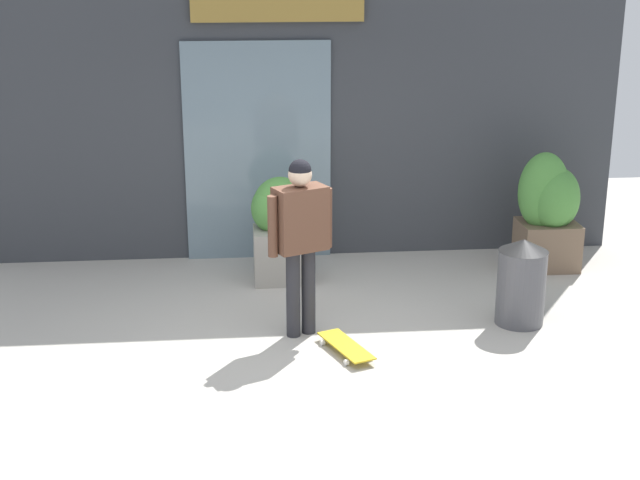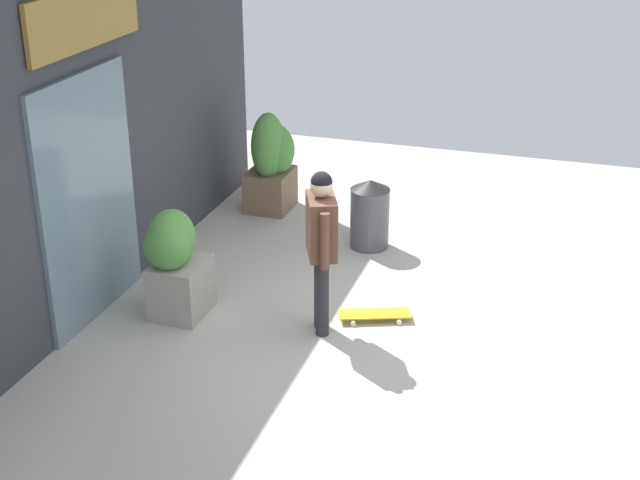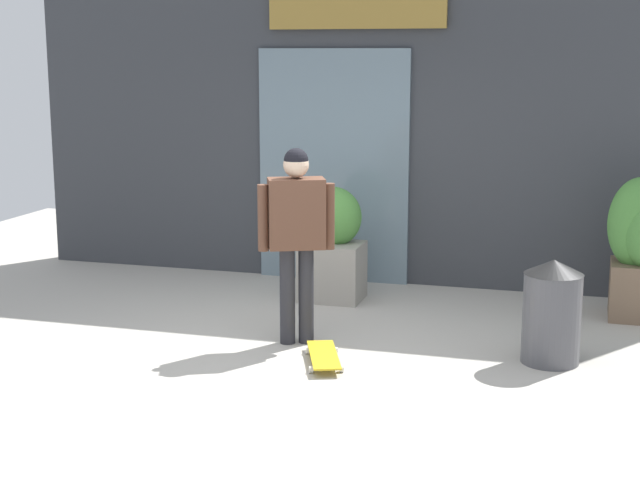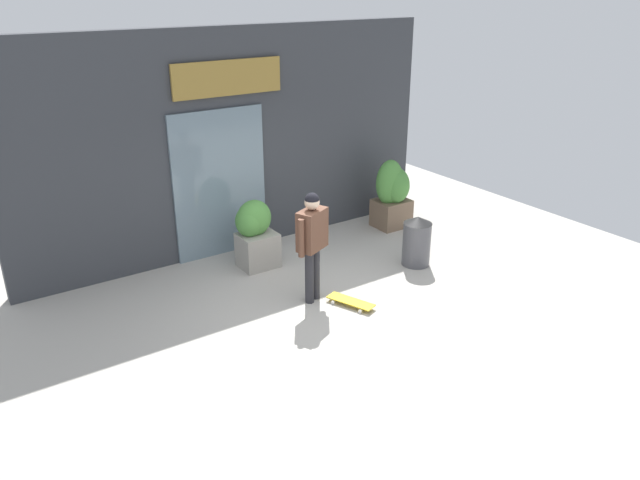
% 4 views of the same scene
% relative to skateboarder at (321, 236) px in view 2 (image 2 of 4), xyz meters
% --- Properties ---
extents(ground_plane, '(12.00, 12.00, 0.00)m').
position_rel_skateboarder_xyz_m(ground_plane, '(0.04, -0.39, -1.03)').
color(ground_plane, '#B2ADA3').
extents(building_facade, '(7.57, 0.31, 3.73)m').
position_rel_skateboarder_xyz_m(building_facade, '(0.03, 2.44, 0.83)').
color(building_facade, '#383A3F').
rests_on(building_facade, ground_plane).
extents(skateboarder, '(0.60, 0.43, 1.67)m').
position_rel_skateboarder_xyz_m(skateboarder, '(0.00, 0.00, 0.00)').
color(skateboarder, '#28282D').
rests_on(skateboarder, ground_plane).
extents(skateboard, '(0.46, 0.76, 0.08)m').
position_rel_skateboarder_xyz_m(skateboard, '(0.37, -0.45, -0.96)').
color(skateboard, gold).
rests_on(skateboard, ground_plane).
extents(planter_box_left, '(0.63, 0.56, 1.13)m').
position_rel_skateboarder_xyz_m(planter_box_left, '(-0.13, 1.51, -0.42)').
color(planter_box_left, gray).
rests_on(planter_box_left, ground_plane).
extents(planter_box_right, '(0.70, 0.60, 1.33)m').
position_rel_skateboarder_xyz_m(planter_box_right, '(2.88, 1.60, -0.33)').
color(planter_box_right, brown).
rests_on(planter_box_right, ground_plane).
extents(trash_bin, '(0.47, 0.47, 0.84)m').
position_rel_skateboarder_xyz_m(trash_bin, '(2.11, 0.07, -0.60)').
color(trash_bin, '#4C4C51').
rests_on(trash_bin, ground_plane).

